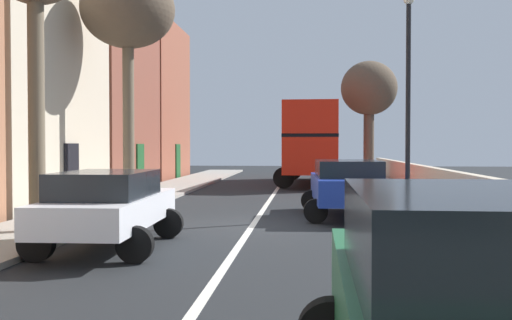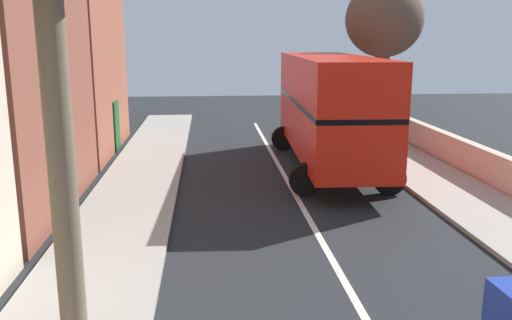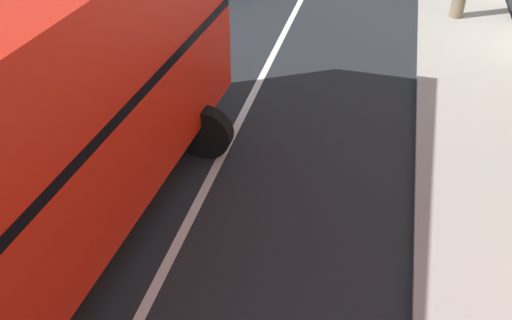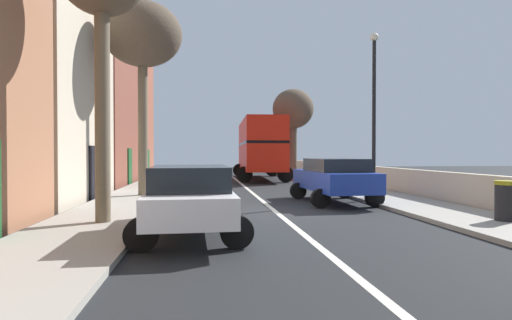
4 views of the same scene
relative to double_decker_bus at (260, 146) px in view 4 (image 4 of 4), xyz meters
name	(u,v)px [view 4 (image 4 of 4)]	position (x,y,z in m)	size (l,w,h in m)	color
ground_plane	(275,211)	(-1.70, -15.98, -2.35)	(84.00, 84.00, 0.00)	black
road_centre_line	(275,211)	(-1.70, -15.98, -2.35)	(0.16, 54.00, 0.01)	silver
sidewalk_left	(113,212)	(-6.60, -15.98, -2.29)	(2.60, 60.00, 0.12)	#9E998E
sidewalk_right	(422,207)	(3.20, -15.98, -2.29)	(2.60, 60.00, 0.12)	#9E998E
boundary_wall_right	(466,190)	(4.75, -15.98, -1.78)	(0.36, 54.00, 1.14)	beige
double_decker_bus	(260,146)	(0.00, 0.00, 0.00)	(3.84, 10.25, 4.06)	red
parked_car_blue_right_1	(334,177)	(0.80, -14.13, -1.42)	(2.64, 4.64, 1.61)	#1E389E
parked_car_white_left_3	(190,196)	(-4.20, -19.66, -1.46)	(2.47, 4.45, 1.53)	silver
street_tree_left_2	(142,37)	(-6.34, -11.56, 4.14)	(3.15, 3.15, 7.78)	brown
street_tree_right_3	(293,111)	(3.37, 4.60, 2.97)	(3.36, 3.36, 6.96)	brown
lamppost_right	(374,101)	(2.60, -13.48, 1.45)	(0.32, 0.32, 6.31)	black
litter_bin_right	(506,201)	(3.60, -19.27, -1.73)	(0.55, 0.55, 1.00)	black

